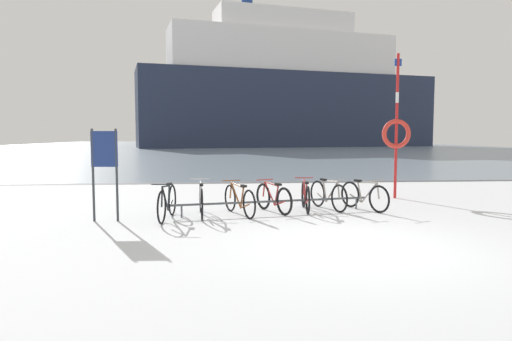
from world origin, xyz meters
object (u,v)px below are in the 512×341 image
(bicycle_4, at_px, (306,196))
(bicycle_5, at_px, (328,195))
(bicycle_0, at_px, (167,202))
(bicycle_3, at_px, (273,198))
(ferry_ship, at_px, (288,91))
(bicycle_1, at_px, (201,200))
(bicycle_2, at_px, (239,200))
(info_sign, at_px, (104,159))
(bicycle_6, at_px, (364,196))
(rescue_post, at_px, (396,131))

(bicycle_4, distance_m, bicycle_5, 0.59)
(bicycle_0, bearing_deg, bicycle_3, 16.86)
(bicycle_5, bearing_deg, ferry_ship, 82.28)
(bicycle_0, bearing_deg, bicycle_1, 25.73)
(bicycle_4, bearing_deg, bicycle_2, -164.03)
(bicycle_1, distance_m, info_sign, 2.25)
(bicycle_6, relative_size, ferry_ship, 0.03)
(bicycle_1, height_order, rescue_post, rescue_post)
(bicycle_6, distance_m, rescue_post, 2.95)
(bicycle_2, relative_size, bicycle_6, 1.10)
(bicycle_5, distance_m, rescue_post, 3.40)
(bicycle_1, xyz_separation_m, bicycle_4, (2.48, 0.55, -0.02))
(bicycle_3, xyz_separation_m, bicycle_4, (0.80, 0.17, 0.01))
(bicycle_0, height_order, bicycle_5, bicycle_0)
(bicycle_3, xyz_separation_m, bicycle_5, (1.38, 0.29, 0.02))
(bicycle_0, distance_m, bicycle_2, 1.63)
(bicycle_4, bearing_deg, info_sign, -167.78)
(bicycle_2, xyz_separation_m, info_sign, (-2.85, -0.50, 0.98))
(info_sign, relative_size, rescue_post, 0.47)
(bicycle_2, bearing_deg, bicycle_4, 15.97)
(bicycle_5, relative_size, ferry_ship, 0.03)
(bicycle_1, height_order, info_sign, info_sign)
(bicycle_1, bearing_deg, bicycle_0, -154.27)
(info_sign, distance_m, rescue_post, 8.02)
(bicycle_3, bearing_deg, bicycle_5, 11.65)
(bicycle_3, height_order, rescue_post, rescue_post)
(bicycle_0, height_order, bicycle_6, bicycle_0)
(bicycle_6, height_order, info_sign, info_sign)
(bicycle_2, xyz_separation_m, bicycle_5, (2.20, 0.58, 0.01))
(rescue_post, bearing_deg, bicycle_3, -151.20)
(bicycle_2, bearing_deg, info_sign, -169.97)
(bicycle_3, distance_m, bicycle_4, 0.82)
(bicycle_2, distance_m, bicycle_4, 1.69)
(bicycle_5, bearing_deg, rescue_post, 36.76)
(bicycle_0, distance_m, bicycle_6, 4.72)
(bicycle_3, xyz_separation_m, info_sign, (-3.67, -0.80, 0.99))
(bicycle_1, xyz_separation_m, info_sign, (-1.99, -0.42, 0.95))
(bicycle_2, bearing_deg, ferry_ship, 80.25)
(bicycle_6, bearing_deg, rescue_post, 51.32)
(bicycle_4, distance_m, bicycle_6, 1.44)
(bicycle_1, distance_m, bicycle_5, 3.13)
(bicycle_6, height_order, ferry_ship, ferry_ship)
(bicycle_4, bearing_deg, ferry_ship, 81.73)
(bicycle_0, bearing_deg, rescue_post, 24.44)
(bicycle_4, height_order, rescue_post, rescue_post)
(bicycle_3, relative_size, bicycle_6, 0.99)
(bicycle_1, height_order, ferry_ship, ferry_ship)
(bicycle_1, relative_size, bicycle_5, 1.11)
(rescue_post, relative_size, ferry_ship, 0.09)
(bicycle_1, distance_m, ferry_ship, 60.17)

